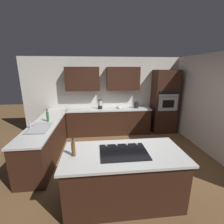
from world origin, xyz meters
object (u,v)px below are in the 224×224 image
(wall_oven, at_px, (164,102))
(oil_bottle, at_px, (73,149))
(dish_soap_bottle, at_px, (48,116))
(mixing_bowl, at_px, (119,107))
(sink_unit, at_px, (39,128))
(blender, at_px, (100,105))
(cooktop, at_px, (124,152))
(kettle, at_px, (136,105))

(wall_oven, xyz_separation_m, oil_bottle, (2.75, 2.96, -0.07))
(dish_soap_bottle, bearing_deg, mixing_bowl, -149.28)
(sink_unit, distance_m, blender, 2.21)
(sink_unit, distance_m, dish_soap_bottle, 0.50)
(sink_unit, distance_m, cooktop, 2.12)
(blender, bearing_deg, cooktop, 95.63)
(wall_oven, height_order, dish_soap_bottle, wall_oven)
(dish_soap_bottle, bearing_deg, blender, -138.78)
(mixing_bowl, distance_m, dish_soap_bottle, 2.35)
(cooktop, distance_m, oil_bottle, 0.80)
(kettle, xyz_separation_m, dish_soap_bottle, (2.62, 1.20, 0.03))
(dish_soap_bottle, relative_size, oil_bottle, 1.09)
(sink_unit, bearing_deg, kettle, -147.90)
(blender, bearing_deg, kettle, 180.00)
(mixing_bowl, bearing_deg, wall_oven, -179.62)
(wall_oven, relative_size, cooktop, 2.87)
(oil_bottle, bearing_deg, dish_soap_bottle, -63.57)
(blender, relative_size, mixing_bowl, 1.85)
(wall_oven, relative_size, oil_bottle, 7.26)
(wall_oven, distance_m, kettle, 1.00)
(mixing_bowl, bearing_deg, dish_soap_bottle, 30.72)
(cooktop, bearing_deg, blender, -84.37)
(sink_unit, bearing_deg, oil_bottle, 126.19)
(sink_unit, bearing_deg, cooktop, 144.04)
(wall_oven, relative_size, sink_unit, 3.11)
(oil_bottle, bearing_deg, mixing_bowl, -111.35)
(cooktop, distance_m, dish_soap_bottle, 2.40)
(blender, bearing_deg, wall_oven, -179.73)
(blender, bearing_deg, mixing_bowl, 180.00)
(blender, distance_m, mixing_bowl, 0.66)
(sink_unit, relative_size, mixing_bowl, 4.08)
(cooktop, relative_size, oil_bottle, 2.53)
(wall_oven, height_order, oil_bottle, wall_oven)
(mixing_bowl, bearing_deg, sink_unit, 38.95)
(sink_unit, relative_size, cooktop, 0.92)
(wall_oven, xyz_separation_m, cooktop, (1.96, 2.94, -0.18))
(kettle, bearing_deg, cooktop, 71.80)
(oil_bottle, bearing_deg, wall_oven, -132.94)
(sink_unit, xyz_separation_m, blender, (-1.43, -1.68, 0.12))
(mixing_bowl, distance_m, kettle, 0.60)
(wall_oven, height_order, blender, wall_oven)
(kettle, bearing_deg, sink_unit, 32.10)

